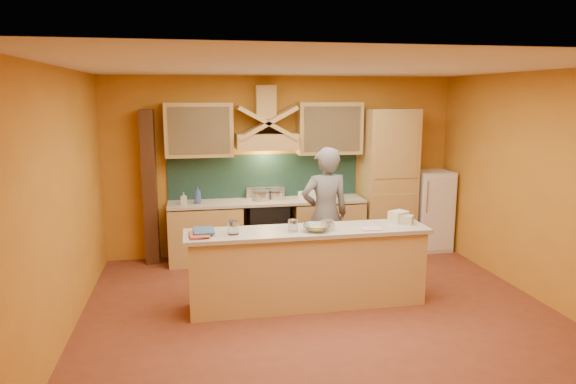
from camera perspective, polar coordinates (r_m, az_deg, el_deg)
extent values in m
cube|color=brown|center=(6.15, 3.74, -13.36)|extent=(5.50, 5.00, 0.01)
cube|color=white|center=(5.62, 4.09, 13.69)|extent=(5.50, 5.00, 0.01)
cube|color=orange|center=(8.13, -0.55, 2.89)|extent=(5.50, 0.02, 2.80)
cube|color=orange|center=(3.44, 14.59, -8.36)|extent=(5.50, 0.02, 2.80)
cube|color=orange|center=(5.70, -23.96, -1.41)|extent=(0.02, 5.00, 2.80)
cube|color=orange|center=(6.94, 26.44, 0.42)|extent=(0.02, 5.00, 2.80)
cube|color=tan|center=(7.91, -9.13, -4.65)|extent=(1.10, 0.60, 0.86)
cube|color=tan|center=(8.18, 4.33, -4.03)|extent=(1.10, 0.60, 0.86)
cube|color=#C0B6A2|center=(7.88, -2.31, -1.06)|extent=(3.00, 0.62, 0.04)
cube|color=black|center=(7.98, -2.28, -4.23)|extent=(0.60, 0.58, 0.90)
cube|color=#17332D|center=(8.09, -2.62, 1.77)|extent=(3.00, 0.03, 0.70)
cube|color=tan|center=(7.79, -2.41, 5.65)|extent=(0.92, 0.50, 0.24)
cube|color=tan|center=(7.86, -2.55, 9.93)|extent=(0.30, 0.30, 0.50)
cube|color=tan|center=(7.77, -9.87, 6.82)|extent=(1.00, 0.35, 0.80)
cube|color=tan|center=(8.06, 4.61, 7.08)|extent=(1.00, 0.35, 0.80)
cube|color=tan|center=(8.34, 11.06, 1.15)|extent=(0.80, 0.60, 2.30)
cube|color=white|center=(8.74, 15.51, -1.95)|extent=(0.58, 0.60, 1.30)
cube|color=#472816|center=(7.92, -15.11, 0.48)|extent=(0.20, 0.30, 2.30)
cube|color=#E2BF73|center=(6.23, 2.19, -8.65)|extent=(2.80, 0.55, 0.88)
cube|color=#C0B6A2|center=(6.09, 2.22, -4.38)|extent=(2.90, 0.62, 0.05)
imported|color=slate|center=(6.96, 4.14, -2.51)|extent=(0.70, 0.49, 1.83)
cylinder|color=silver|center=(7.88, -2.94, -0.53)|extent=(0.30, 0.30, 0.14)
cylinder|color=silver|center=(7.93, -1.32, -0.46)|extent=(0.26, 0.26, 0.14)
imported|color=beige|center=(7.71, -11.51, -0.69)|extent=(0.09, 0.10, 0.18)
imported|color=#375098|center=(7.72, -10.02, -0.30)|extent=(0.11, 0.11, 0.27)
imported|color=silver|center=(8.19, 5.06, -0.27)|extent=(0.25, 0.25, 0.06)
cube|color=white|center=(7.99, 2.52, -0.34)|extent=(0.38, 0.34, 0.11)
imported|color=#B14D3F|center=(5.86, -10.92, -4.79)|extent=(0.24, 0.31, 0.03)
imported|color=#3A557F|center=(5.96, -10.49, -4.31)|extent=(0.25, 0.33, 0.02)
cylinder|color=silver|center=(5.88, -6.11, -3.96)|extent=(0.13, 0.13, 0.16)
cylinder|color=silver|center=(5.98, 0.55, -3.74)|extent=(0.13, 0.13, 0.13)
cube|color=silver|center=(6.05, 4.44, -3.77)|extent=(0.14, 0.14, 0.10)
imported|color=white|center=(6.01, 3.20, -3.98)|extent=(0.41, 0.41, 0.08)
cube|color=beige|center=(6.15, 9.19, -4.05)|extent=(0.25, 0.20, 0.02)
cube|color=beige|center=(6.55, 12.18, -2.68)|extent=(0.27, 0.25, 0.14)
cube|color=beige|center=(6.49, 12.93, -2.99)|extent=(0.22, 0.21, 0.11)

